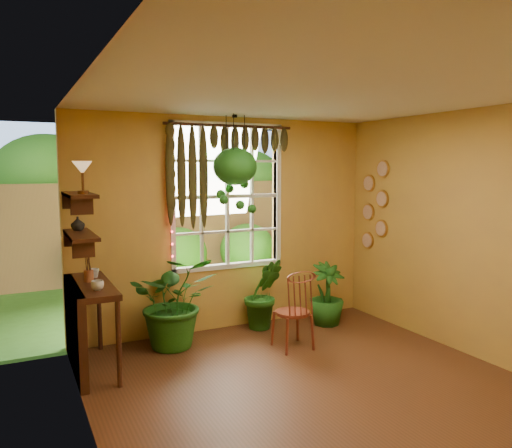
% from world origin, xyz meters
% --- Properties ---
extents(floor, '(4.50, 4.50, 0.00)m').
position_xyz_m(floor, '(0.00, 0.00, 0.00)').
color(floor, '#522A17').
rests_on(floor, ground).
extents(ceiling, '(4.50, 4.50, 0.00)m').
position_xyz_m(ceiling, '(0.00, 0.00, 2.70)').
color(ceiling, silver).
rests_on(ceiling, wall_back).
extents(wall_back, '(4.00, 0.00, 4.00)m').
position_xyz_m(wall_back, '(0.00, 2.25, 1.35)').
color(wall_back, '#BA8B3F').
rests_on(wall_back, floor).
extents(wall_left, '(0.00, 4.50, 4.50)m').
position_xyz_m(wall_left, '(-2.00, 0.00, 1.35)').
color(wall_left, '#BA8B3F').
rests_on(wall_left, floor).
extents(wall_right, '(0.00, 4.50, 4.50)m').
position_xyz_m(wall_right, '(2.00, 0.00, 1.35)').
color(wall_right, '#BA8B3F').
rests_on(wall_right, floor).
extents(window, '(1.52, 0.10, 1.86)m').
position_xyz_m(window, '(0.00, 2.28, 1.70)').
color(window, white).
rests_on(window, wall_back).
extents(valance_vine, '(1.70, 0.12, 1.10)m').
position_xyz_m(valance_vine, '(-0.08, 2.16, 2.28)').
color(valance_vine, '#3C1D10').
rests_on(valance_vine, window).
extents(string_lights, '(0.03, 0.03, 1.54)m').
position_xyz_m(string_lights, '(-0.76, 2.19, 1.75)').
color(string_lights, '#FF2633').
rests_on(string_lights, window).
extents(wall_plates, '(0.04, 0.32, 1.10)m').
position_xyz_m(wall_plates, '(1.98, 1.79, 1.55)').
color(wall_plates, '#F0DDC4').
rests_on(wall_plates, wall_right).
extents(counter_ledge, '(0.40, 1.20, 0.90)m').
position_xyz_m(counter_ledge, '(-1.91, 1.60, 0.55)').
color(counter_ledge, '#3C1D10').
rests_on(counter_ledge, floor).
extents(shelf_lower, '(0.25, 0.90, 0.04)m').
position_xyz_m(shelf_lower, '(-1.88, 1.60, 1.40)').
color(shelf_lower, '#3C1D10').
rests_on(shelf_lower, wall_left).
extents(shelf_upper, '(0.25, 0.90, 0.04)m').
position_xyz_m(shelf_upper, '(-1.88, 1.60, 1.80)').
color(shelf_upper, '#3C1D10').
rests_on(shelf_upper, wall_left).
extents(backyard, '(14.00, 10.00, 12.00)m').
position_xyz_m(backyard, '(0.24, 6.87, 1.28)').
color(backyard, '#2A5518').
rests_on(backyard, ground).
extents(windsor_chair, '(0.40, 0.43, 1.06)m').
position_xyz_m(windsor_chair, '(0.35, 1.19, 0.31)').
color(windsor_chair, maroon).
rests_on(windsor_chair, floor).
extents(potted_plant_left, '(1.16, 1.07, 1.09)m').
position_xyz_m(potted_plant_left, '(-0.85, 1.85, 0.54)').
color(potted_plant_left, '#164712').
rests_on(potted_plant_left, floor).
extents(potted_plant_mid, '(0.57, 0.50, 0.91)m').
position_xyz_m(potted_plant_mid, '(0.37, 1.99, 0.45)').
color(potted_plant_mid, '#164712').
rests_on(potted_plant_mid, floor).
extents(potted_plant_right, '(0.47, 0.47, 0.82)m').
position_xyz_m(potted_plant_right, '(1.20, 1.76, 0.41)').
color(potted_plant_right, '#164712').
rests_on(potted_plant_right, floor).
extents(hanging_basket, '(0.54, 0.54, 1.21)m').
position_xyz_m(hanging_basket, '(-0.02, 1.99, 2.01)').
color(hanging_basket, black).
rests_on(hanging_basket, ceiling).
extents(cup_a, '(0.15, 0.15, 0.09)m').
position_xyz_m(cup_a, '(-1.78, 1.27, 0.95)').
color(cup_a, silver).
rests_on(cup_a, counter_ledge).
extents(cup_b, '(0.12, 0.12, 0.10)m').
position_xyz_m(cup_b, '(-1.72, 1.86, 0.95)').
color(cup_b, beige).
rests_on(cup_b, counter_ledge).
extents(brush_jar, '(0.10, 0.10, 0.35)m').
position_xyz_m(brush_jar, '(-1.80, 1.70, 1.04)').
color(brush_jar, brown).
rests_on(brush_jar, counter_ledge).
extents(shelf_vase, '(0.14, 0.14, 0.14)m').
position_xyz_m(shelf_vase, '(-1.87, 1.84, 1.49)').
color(shelf_vase, '#B2AD99').
rests_on(shelf_vase, shelf_lower).
extents(tiffany_lamp, '(0.19, 0.19, 0.31)m').
position_xyz_m(tiffany_lamp, '(-1.86, 1.41, 2.05)').
color(tiffany_lamp, brown).
rests_on(tiffany_lamp, shelf_upper).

